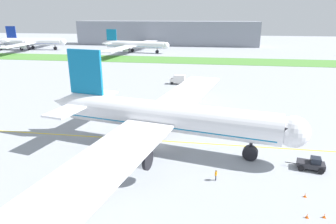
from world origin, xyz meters
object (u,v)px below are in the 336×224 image
at_px(service_truck_baggage_loader, 178,79).
at_px(ground_crew_wingwalker_starboard, 216,174).
at_px(traffic_cone_starboard_wing, 305,195).
at_px(parked_airliner_far_centre, 33,42).
at_px(traffic_cone_near_nose, 307,216).
at_px(parked_airliner_far_left, 5,42).
at_px(traffic_cone_port_wing, 325,216).
at_px(airliner_foreground, 163,117).
at_px(ground_crew_wingwalker_port, 113,177).
at_px(ground_crew_marshaller_front, 169,127).
at_px(parked_airliner_far_right, 134,45).
at_px(pushback_tug, 312,164).

bearing_deg(service_truck_baggage_loader, ground_crew_wingwalker_starboard, -78.16).
height_order(traffic_cone_starboard_wing, parked_airliner_far_centre, parked_airliner_far_centre).
bearing_deg(traffic_cone_near_nose, traffic_cone_starboard_wing, 77.61).
xyz_separation_m(ground_crew_wingwalker_starboard, parked_airliner_far_left, (-143.07, 148.60, 4.01)).
xyz_separation_m(traffic_cone_port_wing, parked_airliner_far_centre, (-135.98, 157.05, 4.98)).
relative_size(airliner_foreground, ground_crew_wingwalker_port, 46.14).
height_order(ground_crew_wingwalker_port, ground_crew_marshaller_front, ground_crew_wingwalker_port).
bearing_deg(parked_airliner_far_left, ground_crew_marshaller_front, -44.44).
relative_size(ground_crew_wingwalker_port, ground_crew_wingwalker_starboard, 0.99).
relative_size(airliner_foreground, parked_airliner_far_left, 1.14).
xyz_separation_m(ground_crew_marshaller_front, parked_airliner_far_left, (-133.41, 130.81, 4.04)).
relative_size(airliner_foreground, ground_crew_wingwalker_starboard, 45.45).
bearing_deg(traffic_cone_near_nose, ground_crew_wingwalker_starboard, 147.68).
xyz_separation_m(airliner_foreground, parked_airliner_far_right, (-41.50, 135.53, -1.09)).
bearing_deg(traffic_cone_near_nose, ground_crew_wingwalker_port, 171.62).
height_order(parked_airliner_far_left, parked_airliner_far_right, parked_airliner_far_left).
distance_m(service_truck_baggage_loader, parked_airliner_far_left, 156.25).
xyz_separation_m(pushback_tug, parked_airliner_far_left, (-158.18, 143.01, 4.06)).
relative_size(airliner_foreground, service_truck_baggage_loader, 14.22).
bearing_deg(parked_airliner_far_centre, traffic_cone_starboard_wing, -48.58).
distance_m(traffic_cone_near_nose, service_truck_baggage_loader, 73.15).
height_order(traffic_cone_near_nose, parked_airliner_far_left, parked_airliner_far_left).
relative_size(service_truck_baggage_loader, parked_airliner_far_centre, 0.08).
distance_m(pushback_tug, traffic_cone_port_wing, 12.41).
distance_m(traffic_cone_starboard_wing, parked_airliner_far_right, 161.63).
height_order(pushback_tug, service_truck_baggage_loader, service_truck_baggage_loader).
height_order(pushback_tug, parked_airliner_far_left, parked_airliner_far_left).
xyz_separation_m(airliner_foreground, ground_crew_marshaller_front, (0.07, 7.14, -4.88)).
bearing_deg(ground_crew_wingwalker_starboard, traffic_cone_port_wing, -26.81).
height_order(ground_crew_marshaller_front, parked_airliner_far_left, parked_airliner_far_left).
height_order(ground_crew_wingwalker_port, traffic_cone_near_nose, ground_crew_wingwalker_port).
relative_size(traffic_cone_near_nose, parked_airliner_far_right, 0.01).
xyz_separation_m(pushback_tug, traffic_cone_port_wing, (-1.95, -12.24, -0.70)).
distance_m(ground_crew_wingwalker_starboard, parked_airliner_far_right, 154.95).
height_order(ground_crew_wingwalker_starboard, service_truck_baggage_loader, service_truck_baggage_loader).
distance_m(parked_airliner_far_left, parked_airliner_far_right, 91.87).
xyz_separation_m(ground_crew_wingwalker_starboard, parked_airliner_far_right, (-51.23, 146.19, 3.77)).
bearing_deg(parked_airliner_far_right, traffic_cone_port_wing, -67.15).
relative_size(ground_crew_wingwalker_port, traffic_cone_near_nose, 2.88).
bearing_deg(ground_crew_wingwalker_port, ground_crew_marshaller_front, 75.91).
distance_m(pushback_tug, parked_airliner_far_left, 213.29).
distance_m(traffic_cone_port_wing, service_truck_baggage_loader, 73.54).
distance_m(pushback_tug, traffic_cone_near_nose, 13.24).
height_order(airliner_foreground, ground_crew_marshaller_front, airliner_foreground).
xyz_separation_m(traffic_cone_port_wing, parked_airliner_far_right, (-64.39, 152.84, 4.52)).
relative_size(pushback_tug, traffic_cone_port_wing, 10.34).
distance_m(ground_crew_marshaller_front, service_truck_baggage_loader, 44.40).
relative_size(traffic_cone_near_nose, traffic_cone_port_wing, 1.00).
bearing_deg(traffic_cone_starboard_wing, ground_crew_wingwalker_port, -178.52).
bearing_deg(traffic_cone_port_wing, parked_airliner_far_left, 135.18).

